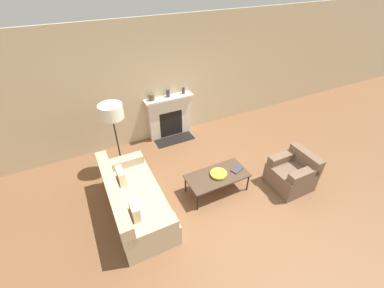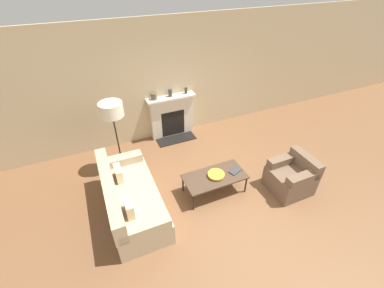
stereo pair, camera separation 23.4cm
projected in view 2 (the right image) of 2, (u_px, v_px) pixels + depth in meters
The scene contains 12 objects.
ground_plane at pixel (230, 200), 5.03m from camera, with size 18.00×18.00×0.00m, color brown.
wall_back at pixel (177, 79), 6.24m from camera, with size 18.00×0.06×2.90m.
fireplace at pixel (172, 117), 6.59m from camera, with size 1.23×0.59×1.10m.
couch at pixel (130, 198), 4.65m from camera, with size 0.90×1.97×0.85m.
armchair_near at pixel (292, 177), 5.11m from camera, with size 0.77×0.74×0.76m.
coffee_table at pixel (215, 177), 4.99m from camera, with size 1.22×0.60×0.42m.
bowl at pixel (216, 175), 4.96m from camera, with size 0.33×0.33×0.06m.
book at pixel (235, 171), 5.08m from camera, with size 0.30×0.23×0.02m.
floor_lamp at pixel (112, 114), 4.99m from camera, with size 0.46×0.46×1.63m.
mantel_vase_left at pixel (154, 96), 6.09m from camera, with size 0.14×0.14×0.16m.
mantel_vase_center_left at pixel (170, 93), 6.22m from camera, with size 0.09×0.09×0.18m.
mantel_vase_center_right at pixel (186, 90), 6.36m from camera, with size 0.07×0.07×0.16m.
Camera 2 is at (-2.06, -2.83, 3.85)m, focal length 24.00 mm.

